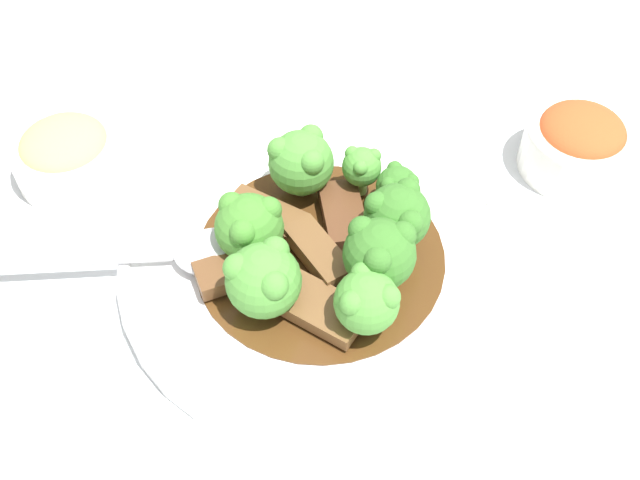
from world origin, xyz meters
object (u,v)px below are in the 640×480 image
(beef_strip_1, at_px, (316,305))
(side_bowl_kimchi, at_px, (578,143))
(beef_strip_2, at_px, (343,214))
(beef_strip_3, at_px, (230,272))
(beef_strip_0, at_px, (315,252))
(serving_spoon, at_px, (199,253))
(side_bowl_appetizer, at_px, (67,154))
(broccoli_floret_3, at_px, (362,167))
(main_plate, at_px, (320,259))
(beef_strip_4, at_px, (266,214))
(broccoli_floret_5, at_px, (367,301))
(broccoli_floret_4, at_px, (263,279))
(broccoli_floret_1, at_px, (397,216))
(broccoli_floret_2, at_px, (397,186))
(broccoli_floret_7, at_px, (301,161))
(broccoli_floret_6, at_px, (249,226))
(broccoli_floret_0, at_px, (380,253))

(beef_strip_1, distance_m, side_bowl_kimchi, 0.28)
(beef_strip_2, relative_size, beef_strip_3, 1.21)
(beef_strip_0, relative_size, serving_spoon, 0.31)
(side_bowl_kimchi, xyz_separation_m, side_bowl_appetizer, (0.08, -0.43, -0.00))
(side_bowl_kimchi, bearing_deg, broccoli_floret_3, -66.33)
(serving_spoon, bearing_deg, main_plate, 103.30)
(main_plate, relative_size, beef_strip_4, 4.35)
(beef_strip_4, bearing_deg, side_bowl_appetizer, -101.50)
(serving_spoon, bearing_deg, beef_strip_2, 118.92)
(broccoli_floret_5, relative_size, side_bowl_appetizer, 0.57)
(beef_strip_3, relative_size, broccoli_floret_4, 1.04)
(broccoli_floret_3, bearing_deg, beef_strip_3, -39.30)
(broccoli_floret_1, bearing_deg, beef_strip_1, -35.57)
(broccoli_floret_1, xyz_separation_m, broccoli_floret_2, (-0.04, -0.00, -0.01))
(broccoli_floret_3, distance_m, broccoli_floret_7, 0.05)
(broccoli_floret_1, bearing_deg, side_bowl_appetizer, -99.41)
(beef_strip_4, xyz_separation_m, broccoli_floret_2, (-0.03, 0.10, 0.02))
(broccoli_floret_5, distance_m, side_bowl_appetizer, 0.30)
(broccoli_floret_4, height_order, side_bowl_kimchi, broccoli_floret_4)
(beef_strip_4, xyz_separation_m, broccoli_floret_7, (-0.04, 0.02, 0.03))
(beef_strip_1, height_order, broccoli_floret_3, broccoli_floret_3)
(broccoli_floret_2, relative_size, serving_spoon, 0.20)
(side_bowl_kimchi, distance_m, side_bowl_appetizer, 0.44)
(side_bowl_kimchi, bearing_deg, broccoli_floret_5, -37.17)
(broccoli_floret_4, height_order, broccoli_floret_5, broccoli_floret_4)
(beef_strip_4, distance_m, side_bowl_kimchi, 0.28)
(broccoli_floret_1, distance_m, serving_spoon, 0.15)
(broccoli_floret_6, bearing_deg, broccoli_floret_2, 121.16)
(beef_strip_1, distance_m, broccoli_floret_1, 0.09)
(beef_strip_1, bearing_deg, broccoli_floret_6, -128.14)
(beef_strip_2, relative_size, broccoli_floret_4, 1.26)
(main_plate, distance_m, serving_spoon, 0.09)
(broccoli_floret_7, relative_size, side_bowl_appetizer, 0.61)
(broccoli_floret_3, bearing_deg, beef_strip_4, -59.51)
(beef_strip_0, distance_m, serving_spoon, 0.09)
(broccoli_floret_4, distance_m, side_bowl_kimchi, 0.31)
(broccoli_floret_0, distance_m, side_bowl_appetizer, 0.29)
(broccoli_floret_5, xyz_separation_m, side_bowl_appetizer, (-0.13, -0.28, -0.03))
(main_plate, relative_size, beef_strip_2, 4.44)
(beef_strip_1, relative_size, broccoli_floret_6, 1.52)
(broccoli_floret_2, xyz_separation_m, side_bowl_kimchi, (-0.09, 0.15, -0.02))
(broccoli_floret_1, relative_size, serving_spoon, 0.28)
(main_plate, distance_m, beef_strip_4, 0.06)
(beef_strip_0, xyz_separation_m, beef_strip_1, (0.05, 0.01, -0.00))
(beef_strip_0, relative_size, side_bowl_kimchi, 0.69)
(broccoli_floret_2, height_order, broccoli_floret_3, broccoli_floret_3)
(broccoli_floret_3, relative_size, broccoli_floret_4, 0.80)
(beef_strip_1, relative_size, broccoli_floret_3, 1.85)
(broccoli_floret_3, distance_m, broccoli_floret_5, 0.13)
(broccoli_floret_4, height_order, serving_spoon, broccoli_floret_4)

